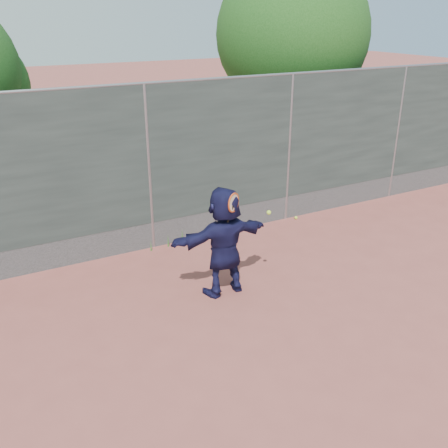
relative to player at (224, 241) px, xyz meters
name	(u,v)px	position (x,y,z in m)	size (l,w,h in m)	color
ground	(248,348)	(-0.41, -1.44, -0.87)	(80.00, 80.00, 0.00)	#9E4C42
player	(224,241)	(0.00, 0.00, 0.00)	(1.61, 0.51, 1.74)	#16163C
ball_ground	(296,218)	(2.76, 1.91, -0.83)	(0.07, 0.07, 0.07)	#C5F135
fence	(149,166)	(-0.41, 2.06, 0.71)	(20.00, 0.06, 3.03)	#38423D
swing_action	(237,205)	(0.11, -0.20, 0.65)	(0.75, 0.17, 0.51)	#C94412
tree_right	(297,39)	(4.27, 4.31, 2.62)	(3.78, 3.60, 5.39)	#382314
weed_clump	(170,239)	(-0.12, 1.94, -0.74)	(0.68, 0.07, 0.30)	#387226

